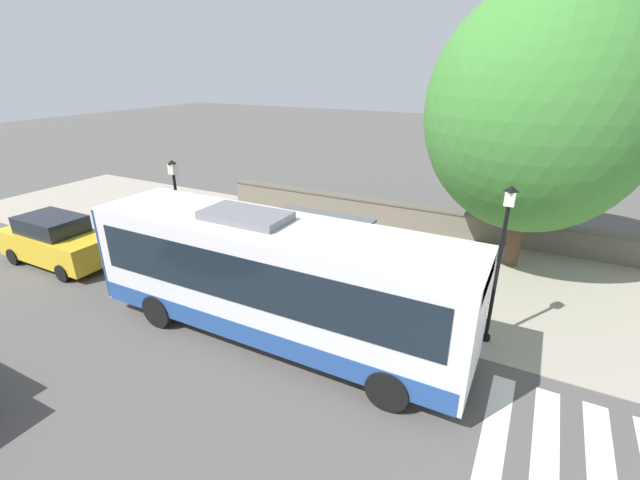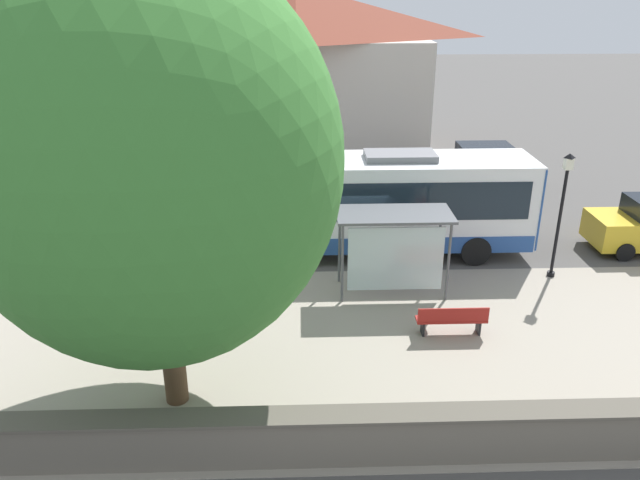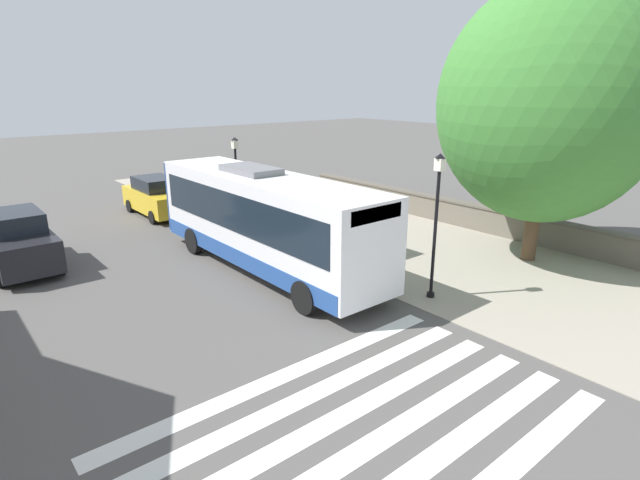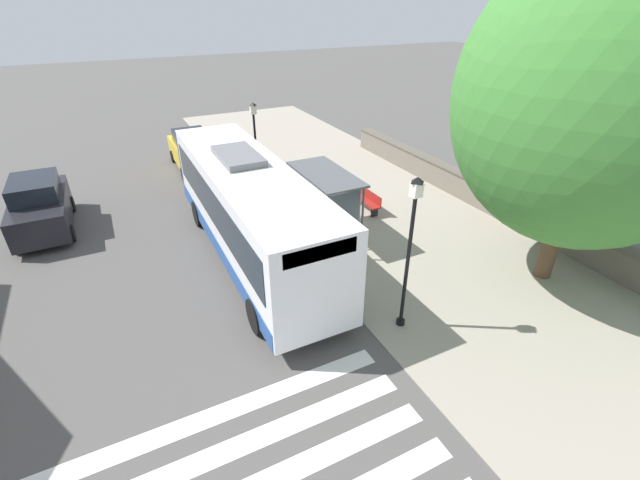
% 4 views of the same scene
% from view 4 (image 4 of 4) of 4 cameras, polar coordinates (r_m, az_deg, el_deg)
% --- Properties ---
extents(ground_plane, '(120.00, 120.00, 0.00)m').
position_cam_4_polar(ground_plane, '(15.03, -1.86, -2.49)').
color(ground_plane, '#514F4C').
rests_on(ground_plane, ground).
extents(sidewalk_plaza, '(9.00, 44.00, 0.02)m').
position_cam_4_polar(sidewalk_plaza, '(17.12, 11.92, 1.21)').
color(sidewalk_plaza, '#9E9384').
rests_on(sidewalk_plaza, ground).
extents(stone_wall, '(0.60, 20.00, 1.13)m').
position_cam_4_polar(stone_wall, '(19.49, 21.65, 5.16)').
color(stone_wall, '#6B6356').
rests_on(stone_wall, ground).
extents(bus, '(2.61, 10.57, 3.55)m').
position_cam_4_polar(bus, '(14.47, -9.37, 4.08)').
color(bus, white).
rests_on(bus, ground).
extents(bus_shelter, '(1.62, 3.39, 2.55)m').
position_cam_4_polar(bus_shelter, '(15.61, 1.25, 7.50)').
color(bus_shelter, '#515459').
rests_on(bus_shelter, ground).
extents(pedestrian, '(0.34, 0.22, 1.69)m').
position_cam_4_polar(pedestrian, '(12.09, 4.44, -5.90)').
color(pedestrian, '#2D3347').
rests_on(pedestrian, ground).
extents(bench, '(0.40, 1.89, 0.88)m').
position_cam_4_polar(bench, '(18.39, 6.18, 5.43)').
color(bench, maroon).
rests_on(bench, ground).
extents(street_lamp_near, '(0.28, 0.28, 4.41)m').
position_cam_4_polar(street_lamp_near, '(10.96, 11.88, -0.55)').
color(street_lamp_near, black).
rests_on(street_lamp_near, ground).
extents(street_lamp_far, '(0.28, 0.28, 4.06)m').
position_cam_4_polar(street_lamp_far, '(19.76, -8.61, 13.02)').
color(street_lamp_far, black).
rests_on(street_lamp_far, ground).
extents(shade_tree, '(7.46, 7.46, 9.75)m').
position_cam_4_polar(shade_tree, '(13.98, 32.92, 15.47)').
color(shade_tree, brown).
rests_on(shade_tree, ground).
extents(parked_car_behind_bus, '(1.99, 4.61, 1.89)m').
position_cam_4_polar(parked_car_behind_bus, '(23.88, -16.50, 11.33)').
color(parked_car_behind_bus, gold).
rests_on(parked_car_behind_bus, ground).
extents(parked_car_far_lane, '(1.99, 4.41, 2.08)m').
position_cam_4_polar(parked_car_far_lane, '(19.64, -33.27, 3.78)').
color(parked_car_far_lane, black).
rests_on(parked_car_far_lane, ground).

